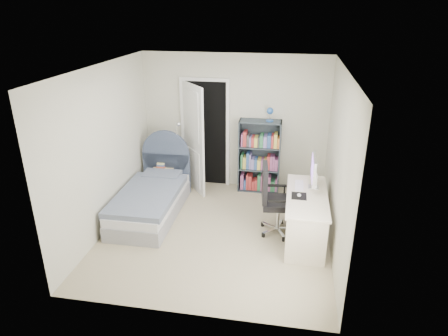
% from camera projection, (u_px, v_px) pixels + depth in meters
% --- Properties ---
extents(room_shell, '(3.50, 3.70, 2.60)m').
position_uv_depth(room_shell, '(216.00, 157.00, 5.72)').
color(room_shell, gray).
rests_on(room_shell, ground).
extents(door, '(0.92, 0.67, 2.06)m').
position_uv_depth(door, '(198.00, 136.00, 7.34)').
color(door, black).
rests_on(door, ground).
extents(bed, '(0.93, 1.94, 1.19)m').
position_uv_depth(bed, '(152.00, 198.00, 6.67)').
color(bed, gray).
rests_on(bed, ground).
extents(nightstand, '(0.39, 0.39, 0.57)m').
position_uv_depth(nightstand, '(164.00, 172.00, 7.46)').
color(nightstand, '#D0B280').
rests_on(nightstand, ground).
extents(floor_lamp, '(0.20, 0.20, 1.37)m').
position_uv_depth(floor_lamp, '(179.00, 164.00, 7.31)').
color(floor_lamp, silver).
rests_on(floor_lamp, ground).
extents(bookcase, '(0.76, 0.32, 1.61)m').
position_uv_depth(bookcase, '(260.00, 160.00, 7.38)').
color(bookcase, '#354049').
rests_on(bookcase, ground).
extents(desk, '(0.59, 1.47, 1.20)m').
position_uv_depth(desk, '(306.00, 214.00, 5.91)').
color(desk, beige).
rests_on(desk, ground).
extents(office_chair, '(0.58, 0.60, 1.11)m').
position_uv_depth(office_chair, '(273.00, 196.00, 5.98)').
color(office_chair, silver).
rests_on(office_chair, ground).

